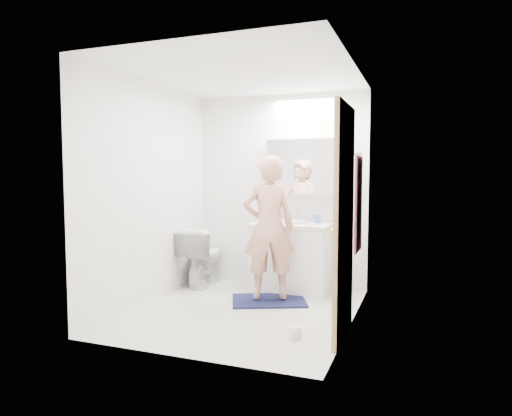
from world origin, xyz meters
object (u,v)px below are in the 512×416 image
at_px(vanity_cabinet, 291,259).
at_px(toilet, 203,256).
at_px(soap_bottle_a, 270,212).
at_px(soap_bottle_b, 277,214).
at_px(toilet_paper_roll, 295,332).
at_px(medicine_cabinet, 302,167).
at_px(toothbrush_cup, 316,219).
at_px(person, 269,227).

distance_m(vanity_cabinet, toilet, 1.14).
relative_size(soap_bottle_a, soap_bottle_b, 1.30).
bearing_deg(toilet_paper_roll, vanity_cabinet, 107.28).
distance_m(vanity_cabinet, medicine_cabinet, 1.13).
distance_m(soap_bottle_a, toilet_paper_roll, 2.03).
xyz_separation_m(vanity_cabinet, soap_bottle_a, (-0.31, 0.15, 0.54)).
bearing_deg(toilet, toothbrush_cup, -171.39).
distance_m(toilet, person, 1.21).
bearing_deg(toilet_paper_roll, toothbrush_cup, 96.78).
distance_m(vanity_cabinet, soap_bottle_b, 0.60).
bearing_deg(toilet, soap_bottle_b, -164.25).
relative_size(vanity_cabinet, soap_bottle_a, 4.01).
height_order(vanity_cabinet, medicine_cabinet, medicine_cabinet).
relative_size(toilet, soap_bottle_b, 4.30).
bearing_deg(soap_bottle_b, person, -79.11).
relative_size(vanity_cabinet, medicine_cabinet, 1.02).
relative_size(vanity_cabinet, toilet, 1.22).
bearing_deg(toilet, person, 155.23).
relative_size(toilet, toilet_paper_roll, 6.71).
bearing_deg(person, soap_bottle_b, -102.70).
bearing_deg(vanity_cabinet, toilet_paper_roll, -72.72).
height_order(medicine_cabinet, soap_bottle_b, medicine_cabinet).
bearing_deg(soap_bottle_a, person, -72.60).
bearing_deg(medicine_cabinet, soap_bottle_b, -174.35).
bearing_deg(soap_bottle_b, medicine_cabinet, 5.65).
relative_size(vanity_cabinet, person, 0.58).
bearing_deg(toothbrush_cup, toilet_paper_roll, -83.22).
bearing_deg(medicine_cabinet, soap_bottle_a, -171.05).
bearing_deg(toilet_paper_roll, medicine_cabinet, 103.19).
bearing_deg(vanity_cabinet, toothbrush_cup, 30.62).
height_order(toothbrush_cup, toilet_paper_roll, toothbrush_cup).
distance_m(soap_bottle_a, toothbrush_cup, 0.59).
xyz_separation_m(toilet, toothbrush_cup, (1.40, 0.27, 0.50)).
relative_size(soap_bottle_a, toothbrush_cup, 2.26).
height_order(person, soap_bottle_a, person).
xyz_separation_m(medicine_cabinet, toilet_paper_roll, (0.40, -1.72, -1.45)).
relative_size(medicine_cabinet, soap_bottle_a, 3.92).
bearing_deg(soap_bottle_b, toilet_paper_roll, -67.30).
relative_size(soap_bottle_b, toilet_paper_roll, 1.56).
relative_size(person, toilet_paper_roll, 14.18).
height_order(toilet, soap_bottle_a, soap_bottle_a).
height_order(person, toothbrush_cup, person).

